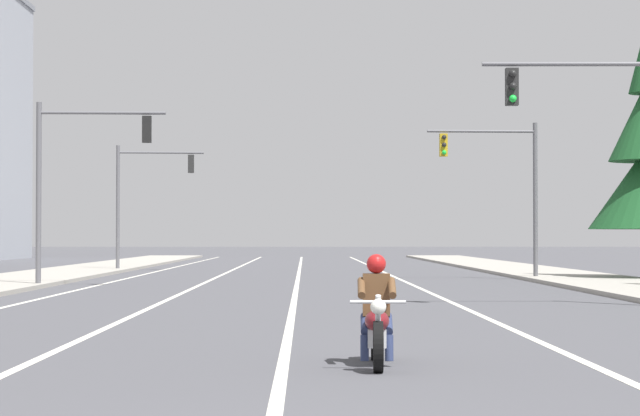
{
  "coord_description": "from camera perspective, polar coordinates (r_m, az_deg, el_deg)",
  "views": [
    {
      "loc": [
        0.05,
        -8.22,
        1.69
      ],
      "look_at": [
        0.39,
        20.5,
        2.36
      ],
      "focal_mm": 69.33,
      "sensor_mm": 36.0,
      "label": 1
    }
  ],
  "objects": [
    {
      "name": "lane_stripe_center",
      "position": [
        53.24,
        -1.01,
        -3.15
      ],
      "size": [
        0.16,
        100.0,
        0.01
      ],
      "primitive_type": "cube",
      "color": "beige",
      "rests_on": "ground"
    },
    {
      "name": "lane_stripe_left",
      "position": [
        53.37,
        -4.66,
        -3.14
      ],
      "size": [
        0.16,
        100.0,
        0.01
      ],
      "primitive_type": "cube",
      "color": "beige",
      "rests_on": "ground"
    },
    {
      "name": "lane_stripe_right",
      "position": [
        53.38,
        3.36,
        -3.15
      ],
      "size": [
        0.16,
        100.0,
        0.01
      ],
      "primitive_type": "cube",
      "color": "beige",
      "rests_on": "ground"
    },
    {
      "name": "lane_stripe_far_left",
      "position": [
        53.73,
        -8.42,
        -3.12
      ],
      "size": [
        0.16,
        100.0,
        0.01
      ],
      "primitive_type": "cube",
      "color": "beige",
      "rests_on": "ground"
    },
    {
      "name": "sidewalk_kerb_right",
      "position": [
        49.41,
        11.81,
        -3.19
      ],
      "size": [
        4.4,
        110.0,
        0.14
      ],
      "primitive_type": "cube",
      "color": "#9E998E",
      "rests_on": "ground"
    },
    {
      "name": "sidewalk_kerb_left",
      "position": [
        49.43,
        -13.3,
        -3.18
      ],
      "size": [
        4.4,
        110.0,
        0.14
      ],
      "primitive_type": "cube",
      "color": "#9E998E",
      "rests_on": "ground"
    },
    {
      "name": "motorcycle_with_rider",
      "position": [
        16.25,
        2.63,
        -5.23
      ],
      "size": [
        0.7,
        2.19,
        1.46
      ],
      "color": "black",
      "rests_on": "ground"
    },
    {
      "name": "traffic_signal_near_right",
      "position": [
        30.57,
        13.82,
        3.22
      ],
      "size": [
        4.86,
        0.37,
        6.2
      ],
      "color": "#56565B",
      "rests_on": "ground"
    },
    {
      "name": "traffic_signal_near_left",
      "position": [
        42.14,
        -11.23,
        1.91
      ],
      "size": [
        4.32,
        0.44,
        6.2
      ],
      "color": "#56565B",
      "rests_on": "ground"
    },
    {
      "name": "traffic_signal_mid_right",
      "position": [
        49.18,
        8.52,
        1.45
      ],
      "size": [
        4.39,
        0.5,
        6.2
      ],
      "color": "#56565B",
      "rests_on": "ground"
    },
    {
      "name": "traffic_signal_mid_left",
      "position": [
        61.46,
        -8.19,
        0.89
      ],
      "size": [
        4.29,
        0.58,
        6.2
      ],
      "color": "#56565B",
      "rests_on": "ground"
    }
  ]
}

